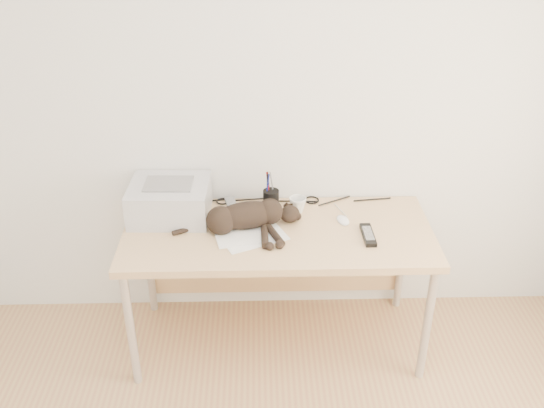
{
  "coord_description": "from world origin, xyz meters",
  "views": [
    {
      "loc": [
        -0.1,
        -1.27,
        2.39
      ],
      "look_at": [
        -0.03,
        1.34,
        0.93
      ],
      "focal_mm": 40.0,
      "sensor_mm": 36.0,
      "label": 1
    }
  ],
  "objects_px": {
    "mug": "(298,205)",
    "cat": "(244,217)",
    "pen_cup": "(271,200)",
    "printer": "(170,200)",
    "desk": "(277,243)",
    "mouse": "(343,218)"
  },
  "relations": [
    {
      "from": "printer",
      "to": "pen_cup",
      "type": "xyz_separation_m",
      "value": [
        0.54,
        0.05,
        -0.03
      ]
    },
    {
      "from": "desk",
      "to": "cat",
      "type": "relative_size",
      "value": 2.36
    },
    {
      "from": "mouse",
      "to": "mug",
      "type": "bearing_deg",
      "value": 141.89
    },
    {
      "from": "printer",
      "to": "mug",
      "type": "xyz_separation_m",
      "value": [
        0.68,
        0.02,
        -0.05
      ]
    },
    {
      "from": "desk",
      "to": "printer",
      "type": "height_order",
      "value": "printer"
    },
    {
      "from": "cat",
      "to": "mouse",
      "type": "xyz_separation_m",
      "value": [
        0.52,
        0.06,
        -0.05
      ]
    },
    {
      "from": "cat",
      "to": "mouse",
      "type": "relative_size",
      "value": 6.53
    },
    {
      "from": "mug",
      "to": "pen_cup",
      "type": "bearing_deg",
      "value": 170.09
    },
    {
      "from": "printer",
      "to": "cat",
      "type": "height_order",
      "value": "printer"
    },
    {
      "from": "mug",
      "to": "cat",
      "type": "bearing_deg",
      "value": -150.06
    },
    {
      "from": "printer",
      "to": "pen_cup",
      "type": "bearing_deg",
      "value": 4.87
    },
    {
      "from": "cat",
      "to": "pen_cup",
      "type": "xyz_separation_m",
      "value": [
        0.14,
        0.19,
        -0.0
      ]
    },
    {
      "from": "desk",
      "to": "mouse",
      "type": "relative_size",
      "value": 15.4
    },
    {
      "from": "desk",
      "to": "mug",
      "type": "height_order",
      "value": "mug"
    },
    {
      "from": "desk",
      "to": "cat",
      "type": "xyz_separation_m",
      "value": [
        -0.18,
        -0.06,
        0.2
      ]
    },
    {
      "from": "desk",
      "to": "pen_cup",
      "type": "relative_size",
      "value": 7.22
    },
    {
      "from": "mouse",
      "to": "pen_cup",
      "type": "bearing_deg",
      "value": 147.07
    },
    {
      "from": "desk",
      "to": "pen_cup",
      "type": "distance_m",
      "value": 0.24
    },
    {
      "from": "mug",
      "to": "mouse",
      "type": "height_order",
      "value": "mug"
    },
    {
      "from": "printer",
      "to": "desk",
      "type": "bearing_deg",
      "value": -8.36
    },
    {
      "from": "cat",
      "to": "mouse",
      "type": "distance_m",
      "value": 0.53
    },
    {
      "from": "desk",
      "to": "mug",
      "type": "distance_m",
      "value": 0.23
    }
  ]
}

